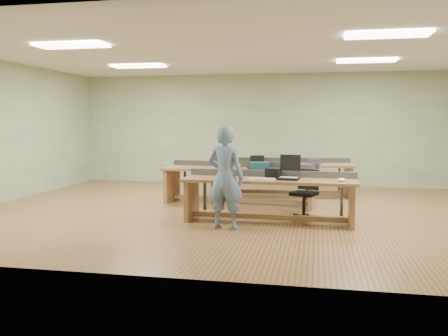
{
  "coord_description": "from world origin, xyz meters",
  "views": [
    {
      "loc": [
        1.53,
        -8.86,
        1.71
      ],
      "look_at": [
        -0.1,
        -0.6,
        0.89
      ],
      "focal_mm": 38.0,
      "sensor_mm": 36.0,
      "label": 1
    }
  ],
  "objects": [
    {
      "name": "floor",
      "position": [
        0.0,
        0.0,
        0.0
      ],
      "size": [
        10.0,
        10.0,
        0.0
      ],
      "primitive_type": "plane",
      "color": "#926037",
      "rests_on": "ground"
    },
    {
      "name": "ceiling",
      "position": [
        0.0,
        0.0,
        3.0
      ],
      "size": [
        10.0,
        10.0,
        0.0
      ],
      "primitive_type": "plane",
      "color": "silver",
      "rests_on": "wall_back"
    },
    {
      "name": "wall_back",
      "position": [
        0.0,
        4.0,
        1.5
      ],
      "size": [
        10.0,
        0.04,
        3.0
      ],
      "primitive_type": "cube",
      "color": "#AABB8D",
      "rests_on": "floor"
    },
    {
      "name": "wall_front",
      "position": [
        0.0,
        -4.0,
        1.5
      ],
      "size": [
        10.0,
        0.04,
        3.0
      ],
      "primitive_type": "cube",
      "color": "#AABB8D",
      "rests_on": "floor"
    },
    {
      "name": "wall_left",
      "position": [
        -5.0,
        0.0,
        1.5
      ],
      "size": [
        0.04,
        8.0,
        3.0
      ],
      "primitive_type": "cube",
      "color": "#AABB8D",
      "rests_on": "floor"
    },
    {
      "name": "fluor_panels",
      "position": [
        0.0,
        0.0,
        2.97
      ],
      "size": [
        6.2,
        3.5,
        0.03
      ],
      "color": "white",
      "rests_on": "ceiling"
    },
    {
      "name": "workbench_front",
      "position": [
        0.74,
        -0.87,
        0.56
      ],
      "size": [
        2.95,
        0.86,
        0.86
      ],
      "rotation": [
        0.0,
        0.0,
        -0.03
      ],
      "color": "#93633E",
      "rests_on": "floor"
    },
    {
      "name": "workbench_mid",
      "position": [
        -0.04,
        0.8,
        0.56
      ],
      "size": [
        3.27,
        1.16,
        0.86
      ],
      "rotation": [
        0.0,
        0.0,
        -0.1
      ],
      "color": "#93633E",
      "rests_on": "floor"
    },
    {
      "name": "workbench_back",
      "position": [
        0.71,
        2.09,
        0.57
      ],
      "size": [
        3.34,
        1.18,
        0.86
      ],
      "rotation": [
        0.0,
        0.0,
        0.1
      ],
      "color": "#93633E",
      "rests_on": "floor"
    },
    {
      "name": "person",
      "position": [
        0.1,
        -1.5,
        0.83
      ],
      "size": [
        0.66,
        0.5,
        1.66
      ],
      "primitive_type": "imported",
      "rotation": [
        0.0,
        0.0,
        2.96
      ],
      "color": "slate",
      "rests_on": "floor"
    },
    {
      "name": "laptop_base",
      "position": [
        1.07,
        -0.97,
        0.77
      ],
      "size": [
        0.38,
        0.33,
        0.04
      ],
      "primitive_type": "cube",
      "rotation": [
        0.0,
        0.0,
        -0.14
      ],
      "color": "black",
      "rests_on": "workbench_front"
    },
    {
      "name": "laptop_screen",
      "position": [
        1.09,
        -0.84,
        1.02
      ],
      "size": [
        0.35,
        0.06,
        0.27
      ],
      "primitive_type": "cube",
      "rotation": [
        0.0,
        0.0,
        -0.14
      ],
      "color": "black",
      "rests_on": "laptop_base"
    },
    {
      "name": "keyboard",
      "position": [
        0.64,
        -1.07,
        0.76
      ],
      "size": [
        0.46,
        0.19,
        0.03
      ],
      "primitive_type": "cube",
      "rotation": [
        0.0,
        0.0,
        0.1
      ],
      "color": "silver",
      "rests_on": "workbench_front"
    },
    {
      "name": "trackball_mouse",
      "position": [
        1.92,
        -1.04,
        0.78
      ],
      "size": [
        0.17,
        0.18,
        0.06
      ],
      "primitive_type": "ellipsoid",
      "rotation": [
        0.0,
        0.0,
        0.42
      ],
      "color": "white",
      "rests_on": "workbench_front"
    },
    {
      "name": "camera_bag",
      "position": [
        0.8,
        -0.79,
        0.83
      ],
      "size": [
        0.28,
        0.22,
        0.17
      ],
      "primitive_type": "cube",
      "rotation": [
        0.0,
        0.0,
        -0.28
      ],
      "color": "black",
      "rests_on": "workbench_front"
    },
    {
      "name": "task_chair",
      "position": [
        1.33,
        -0.42,
        0.32
      ],
      "size": [
        0.6,
        0.6,
        0.87
      ],
      "rotation": [
        0.0,
        0.0,
        -0.35
      ],
      "color": "black",
      "rests_on": "floor"
    },
    {
      "name": "parts_bin_teal",
      "position": [
        0.38,
        0.73,
        0.82
      ],
      "size": [
        0.43,
        0.35,
        0.14
      ],
      "primitive_type": "cube",
      "rotation": [
        0.0,
        0.0,
        0.13
      ],
      "color": "#143A43",
      "rests_on": "workbench_mid"
    },
    {
      "name": "parts_bin_grey",
      "position": [
        1.24,
        0.68,
        0.81
      ],
      "size": [
        0.51,
        0.4,
        0.12
      ],
      "primitive_type": "cube",
      "rotation": [
        0.0,
        0.0,
        -0.29
      ],
      "color": "#353538",
      "rests_on": "workbench_mid"
    },
    {
      "name": "mug",
      "position": [
        0.17,
        0.71,
        0.8
      ],
      "size": [
        0.12,
        0.12,
        0.09
      ],
      "primitive_type": "imported",
      "rotation": [
        0.0,
        0.0,
        -0.02
      ],
      "color": "#353538",
      "rests_on": "workbench_mid"
    },
    {
      "name": "drinks_can",
      "position": [
        -0.03,
        0.65,
        0.81
      ],
      "size": [
        0.08,
        0.08,
        0.11
      ],
      "primitive_type": "cylinder",
      "rotation": [
        0.0,
        0.0,
        -0.34
      ],
      "color": "silver",
      "rests_on": "workbench_mid"
    },
    {
      "name": "storage_box_back",
      "position": [
        0.16,
        2.09,
        0.84
      ],
      "size": [
        0.35,
        0.29,
        0.18
      ],
      "primitive_type": "cube",
      "rotation": [
        0.0,
        0.0,
        0.23
      ],
      "color": "black",
      "rests_on": "workbench_back"
    },
    {
      "name": "tray_back",
      "position": [
        1.48,
        2.13,
        0.81
      ],
      "size": [
        0.33,
        0.28,
        0.11
      ],
      "primitive_type": "cube",
      "rotation": [
        0.0,
        0.0,
        -0.27
      ],
      "color": "#353538",
      "rests_on": "workbench_back"
    }
  ]
}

